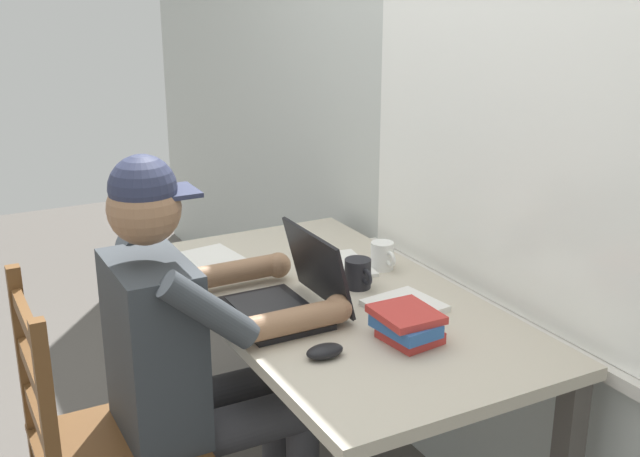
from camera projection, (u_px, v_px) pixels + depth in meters
The scene contains 12 objects.
back_wall at pixel (468, 103), 2.36m from camera, with size 6.00×0.08×2.60m.
desk at pixel (335, 327), 2.36m from camera, with size 1.40×0.75×0.75m.
seated_person at pixel (192, 348), 2.16m from camera, with size 0.50×0.60×1.24m.
wooden_chair at pixel (97, 446), 2.10m from camera, with size 0.42×0.42×0.94m.
laptop at pixel (291, 294), 2.21m from camera, with size 0.33×0.29×0.23m.
computer_mouse at pixel (325, 351), 1.95m from camera, with size 0.06×0.10×0.03m, color black.
coffee_mug_white at pixel (383, 256), 2.53m from camera, with size 0.11×0.07×0.09m.
coffee_mug_dark at pixel (358, 274), 2.38m from camera, with size 0.12×0.08×0.09m.
book_stack_main at pixel (407, 325), 2.03m from camera, with size 0.19×0.16×0.08m.
paper_pile_near_laptop at pixel (211, 259), 2.63m from camera, with size 0.23×0.19×0.01m, color white.
paper_pile_back_corner at pixel (404, 306), 2.24m from camera, with size 0.19×0.19×0.02m, color white.
paper_pile_side at pixel (344, 265), 2.57m from camera, with size 0.25×0.15×0.01m, color white.
Camera 1 is at (1.88, -1.05, 1.67)m, focal length 43.88 mm.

